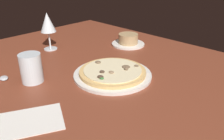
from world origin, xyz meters
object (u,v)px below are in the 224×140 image
Objects in this scene: paper_menu at (24,122)px; water_glass at (31,70)px; ramekin_on_saucer at (128,40)px; wine_glass_near at (48,24)px; pizza_main at (113,73)px.

water_glass is at bearing 172.73° from paper_menu.
paper_menu is (21.02, -65.71, -2.13)cm from ramekin_on_saucer.
wine_glass_near reaches higher than water_glass.
wine_glass_near reaches higher than pizza_main.
pizza_main is 1.44× the size of paper_menu.
ramekin_on_saucer is 1.61× the size of water_glass.
ramekin_on_saucer is at bearing 53.97° from wine_glass_near.
pizza_main reaches higher than paper_menu.
wine_glass_near is at bearing 167.78° from paper_menu.
paper_menu is at bearing -34.23° from water_glass.
water_glass is (23.88, -22.07, -7.69)cm from wine_glass_near.
wine_glass_near is (-40.68, -0.21, 11.03)cm from pizza_main.
water_glass is at bearing -42.74° from wine_glass_near.
wine_glass_near is 0.88× the size of paper_menu.
pizza_main is 42.15cm from wine_glass_near.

